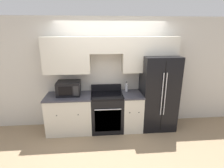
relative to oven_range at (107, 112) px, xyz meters
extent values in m
plane|color=#937A5B|center=(0.12, -0.31, -0.45)|extent=(12.00, 12.00, 0.00)
cube|color=beige|center=(0.12, 0.35, 0.85)|extent=(8.00, 0.06, 2.60)
cube|color=beige|center=(-0.87, 0.15, 1.32)|extent=(1.02, 0.33, 0.80)
cube|color=beige|center=(0.00, 0.15, 1.54)|extent=(0.73, 0.33, 0.36)
cube|color=beige|center=(0.99, 0.15, 1.32)|extent=(1.25, 0.33, 0.80)
cube|color=beige|center=(-0.87, 0.00, -0.02)|extent=(1.02, 0.62, 0.85)
cube|color=#383842|center=(-0.87, 0.00, 0.42)|extent=(1.04, 0.64, 0.03)
sphere|color=black|center=(-1.10, -0.31, 0.10)|extent=(0.03, 0.03, 0.03)
sphere|color=black|center=(-0.64, -0.31, 0.10)|extent=(0.03, 0.03, 0.03)
cube|color=beige|center=(0.59, 0.00, -0.02)|extent=(0.45, 0.62, 0.85)
cube|color=#383842|center=(0.59, 0.00, 0.42)|extent=(0.47, 0.64, 0.03)
sphere|color=black|center=(0.49, -0.31, 0.10)|extent=(0.03, 0.03, 0.03)
sphere|color=black|center=(0.69, -0.31, 0.10)|extent=(0.03, 0.03, 0.03)
cube|color=black|center=(0.00, 0.00, -0.03)|extent=(0.73, 0.62, 0.84)
cube|color=black|center=(0.00, -0.30, -0.07)|extent=(0.58, 0.01, 0.54)
cube|color=black|center=(0.00, 0.00, 0.42)|extent=(0.73, 0.62, 0.04)
cube|color=black|center=(0.00, 0.28, 0.52)|extent=(0.73, 0.04, 0.16)
cylinder|color=silver|center=(0.00, -0.33, 0.21)|extent=(0.58, 0.02, 0.02)
cube|color=black|center=(1.21, 0.04, 0.43)|extent=(0.80, 0.70, 1.76)
cube|color=black|center=(1.21, -0.31, 0.43)|extent=(0.01, 0.01, 1.62)
cylinder|color=#B7B7BC|center=(1.18, -0.33, 0.52)|extent=(0.02, 0.02, 0.97)
cylinder|color=#B7B7BC|center=(1.25, -0.33, 0.52)|extent=(0.02, 0.02, 0.97)
cube|color=black|center=(-0.86, 0.07, 0.59)|extent=(0.52, 0.41, 0.31)
cube|color=black|center=(-0.91, -0.14, 0.59)|extent=(0.29, 0.01, 0.20)
cube|color=#262628|center=(-0.68, -0.14, 0.59)|extent=(0.11, 0.01, 0.22)
cylinder|color=silver|center=(0.48, 0.19, 0.52)|extent=(0.07, 0.07, 0.17)
cylinder|color=silver|center=(0.48, 0.19, 0.63)|extent=(0.03, 0.03, 0.05)
cylinder|color=black|center=(0.48, 0.19, 0.67)|extent=(0.03, 0.03, 0.02)
camera|label=1|loc=(-0.21, -3.76, 1.85)|focal=28.00mm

